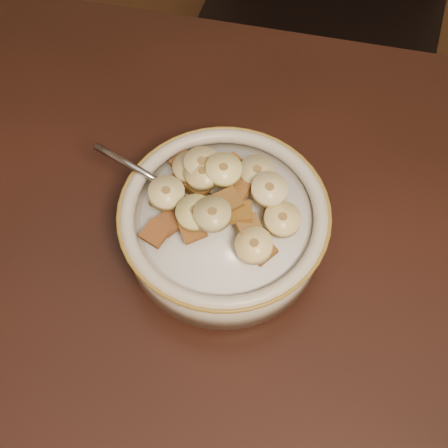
% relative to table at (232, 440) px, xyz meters
% --- Properties ---
extents(table, '(1.43, 0.95, 0.04)m').
position_rel_table_xyz_m(table, '(0.00, 0.00, 0.00)').
color(table, black).
rests_on(table, floor).
extents(chair, '(0.45, 0.45, 0.97)m').
position_rel_table_xyz_m(chair, '(-0.03, 0.78, -0.25)').
color(chair, black).
rests_on(chair, floor).
extents(cereal_bowl, '(0.18, 0.18, 0.04)m').
position_rel_table_xyz_m(cereal_bowl, '(-0.05, 0.17, 0.04)').
color(cereal_bowl, beige).
rests_on(cereal_bowl, table).
extents(milk, '(0.15, 0.15, 0.00)m').
position_rel_table_xyz_m(milk, '(-0.05, 0.17, 0.06)').
color(milk, silver).
rests_on(milk, cereal_bowl).
extents(spoon, '(0.05, 0.04, 0.01)m').
position_rel_table_xyz_m(spoon, '(-0.08, 0.17, 0.07)').
color(spoon, '#9A9DA5').
rests_on(spoon, cereal_bowl).
extents(cereal_square_0, '(0.03, 0.03, 0.01)m').
position_rel_table_xyz_m(cereal_square_0, '(-0.08, 0.20, 0.07)').
color(cereal_square_0, brown).
rests_on(cereal_square_0, milk).
extents(cereal_square_1, '(0.02, 0.02, 0.01)m').
position_rel_table_xyz_m(cereal_square_1, '(-0.10, 0.17, 0.07)').
color(cereal_square_1, '#97671C').
rests_on(cereal_square_1, milk).
extents(cereal_square_2, '(0.03, 0.03, 0.01)m').
position_rel_table_xyz_m(cereal_square_2, '(-0.10, 0.13, 0.07)').
color(cereal_square_2, brown).
rests_on(cereal_square_2, milk).
extents(cereal_square_3, '(0.02, 0.02, 0.01)m').
position_rel_table_xyz_m(cereal_square_3, '(-0.04, 0.20, 0.08)').
color(cereal_square_3, brown).
rests_on(cereal_square_3, milk).
extents(cereal_square_4, '(0.02, 0.02, 0.01)m').
position_rel_table_xyz_m(cereal_square_4, '(-0.09, 0.19, 0.07)').
color(cereal_square_4, brown).
rests_on(cereal_square_4, milk).
extents(cereal_square_5, '(0.03, 0.03, 0.01)m').
position_rel_table_xyz_m(cereal_square_5, '(-0.09, 0.15, 0.07)').
color(cereal_square_5, brown).
rests_on(cereal_square_5, milk).
extents(cereal_square_6, '(0.03, 0.03, 0.01)m').
position_rel_table_xyz_m(cereal_square_6, '(-0.04, 0.20, 0.08)').
color(cereal_square_6, brown).
rests_on(cereal_square_6, milk).
extents(cereal_square_7, '(0.03, 0.03, 0.01)m').
position_rel_table_xyz_m(cereal_square_7, '(-0.01, 0.14, 0.07)').
color(cereal_square_7, brown).
rests_on(cereal_square_7, milk).
extents(cereal_square_8, '(0.03, 0.03, 0.01)m').
position_rel_table_xyz_m(cereal_square_8, '(-0.06, 0.16, 0.09)').
color(cereal_square_8, brown).
rests_on(cereal_square_8, milk).
extents(cereal_square_9, '(0.03, 0.03, 0.01)m').
position_rel_table_xyz_m(cereal_square_9, '(-0.10, 0.21, 0.07)').
color(cereal_square_9, brown).
rests_on(cereal_square_9, milk).
extents(cereal_square_10, '(0.03, 0.03, 0.01)m').
position_rel_table_xyz_m(cereal_square_10, '(-0.03, 0.16, 0.08)').
color(cereal_square_10, brown).
rests_on(cereal_square_10, milk).
extents(cereal_square_11, '(0.02, 0.02, 0.01)m').
position_rel_table_xyz_m(cereal_square_11, '(-0.03, 0.16, 0.08)').
color(cereal_square_11, brown).
rests_on(cereal_square_11, milk).
extents(cereal_square_12, '(0.03, 0.03, 0.01)m').
position_rel_table_xyz_m(cereal_square_12, '(-0.05, 0.17, 0.09)').
color(cereal_square_12, brown).
rests_on(cereal_square_12, milk).
extents(cereal_square_13, '(0.02, 0.02, 0.01)m').
position_rel_table_xyz_m(cereal_square_13, '(-0.01, 0.18, 0.07)').
color(cereal_square_13, olive).
rests_on(cereal_square_13, milk).
extents(cereal_square_14, '(0.03, 0.03, 0.01)m').
position_rel_table_xyz_m(cereal_square_14, '(-0.08, 0.19, 0.07)').
color(cereal_square_14, brown).
rests_on(cereal_square_14, milk).
extents(cereal_square_15, '(0.03, 0.03, 0.01)m').
position_rel_table_xyz_m(cereal_square_15, '(-0.05, 0.22, 0.07)').
color(cereal_square_15, brown).
rests_on(cereal_square_15, milk).
extents(cereal_square_16, '(0.02, 0.02, 0.01)m').
position_rel_table_xyz_m(cereal_square_16, '(-0.04, 0.19, 0.08)').
color(cereal_square_16, brown).
rests_on(cereal_square_16, milk).
extents(cereal_square_17, '(0.03, 0.03, 0.01)m').
position_rel_table_xyz_m(cereal_square_17, '(-0.08, 0.20, 0.07)').
color(cereal_square_17, brown).
rests_on(cereal_square_17, milk).
extents(cereal_square_18, '(0.02, 0.02, 0.01)m').
position_rel_table_xyz_m(cereal_square_18, '(-0.03, 0.21, 0.07)').
color(cereal_square_18, brown).
rests_on(cereal_square_18, milk).
extents(cereal_square_19, '(0.03, 0.03, 0.01)m').
position_rel_table_xyz_m(cereal_square_19, '(-0.07, 0.14, 0.08)').
color(cereal_square_19, '#94541F').
rests_on(cereal_square_19, milk).
extents(cereal_square_20, '(0.02, 0.02, 0.01)m').
position_rel_table_xyz_m(cereal_square_20, '(-0.10, 0.17, 0.07)').
color(cereal_square_20, brown).
rests_on(cereal_square_20, milk).
extents(banana_slice_0, '(0.04, 0.04, 0.02)m').
position_rel_table_xyz_m(banana_slice_0, '(-0.02, 0.14, 0.08)').
color(banana_slice_0, '#F0D47D').
rests_on(banana_slice_0, milk).
extents(banana_slice_1, '(0.04, 0.04, 0.02)m').
position_rel_table_xyz_m(banana_slice_1, '(-0.07, 0.19, 0.09)').
color(banana_slice_1, '#D9C07F').
rests_on(banana_slice_1, milk).
extents(banana_slice_2, '(0.04, 0.04, 0.01)m').
position_rel_table_xyz_m(banana_slice_2, '(-0.08, 0.20, 0.09)').
color(banana_slice_2, '#CEBA89').
rests_on(banana_slice_2, milk).
extents(banana_slice_3, '(0.04, 0.04, 0.01)m').
position_rel_table_xyz_m(banana_slice_3, '(-0.09, 0.20, 0.08)').
color(banana_slice_3, tan).
rests_on(banana_slice_3, milk).
extents(banana_slice_4, '(0.04, 0.04, 0.01)m').
position_rel_table_xyz_m(banana_slice_4, '(-0.05, 0.15, 0.09)').
color(banana_slice_4, '#CFC37B').
rests_on(banana_slice_4, milk).
extents(banana_slice_5, '(0.04, 0.04, 0.01)m').
position_rel_table_xyz_m(banana_slice_5, '(-0.01, 0.19, 0.09)').
color(banana_slice_5, '#F5E5A1').
rests_on(banana_slice_5, milk).
extents(banana_slice_6, '(0.04, 0.04, 0.01)m').
position_rel_table_xyz_m(banana_slice_6, '(-0.07, 0.15, 0.09)').
color(banana_slice_6, '#FAEE84').
rests_on(banana_slice_6, milk).
extents(banana_slice_7, '(0.04, 0.04, 0.01)m').
position_rel_table_xyz_m(banana_slice_7, '(-0.10, 0.17, 0.08)').
color(banana_slice_7, '#FFEF98').
rests_on(banana_slice_7, milk).
extents(banana_slice_8, '(0.04, 0.04, 0.01)m').
position_rel_table_xyz_m(banana_slice_8, '(-0.06, 0.20, 0.09)').
color(banana_slice_8, beige).
rests_on(banana_slice_8, milk).
extents(banana_slice_9, '(0.04, 0.04, 0.01)m').
position_rel_table_xyz_m(banana_slice_9, '(-0.03, 0.21, 0.08)').
color(banana_slice_9, '#CBB782').
rests_on(banana_slice_9, milk).
extents(banana_slice_10, '(0.04, 0.04, 0.01)m').
position_rel_table_xyz_m(banana_slice_10, '(0.00, 0.17, 0.08)').
color(banana_slice_10, '#E7D371').
rests_on(banana_slice_10, milk).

